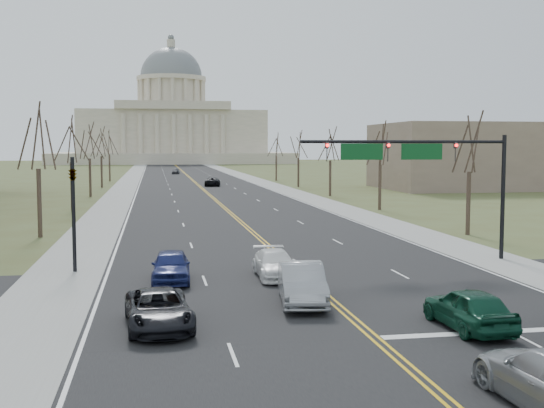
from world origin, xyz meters
name	(u,v)px	position (x,y,z in m)	size (l,w,h in m)	color
ground	(366,331)	(0.00, 0.00, 0.00)	(600.00, 600.00, 0.00)	#4B4E27
road	(192,180)	(0.00, 110.00, 0.01)	(20.00, 380.00, 0.01)	black
cross_road	(324,294)	(0.00, 6.00, 0.01)	(120.00, 14.00, 0.01)	black
sidewalk_left	(129,180)	(-12.00, 110.00, 0.01)	(4.00, 380.00, 0.03)	gray
sidewalk_right	(253,179)	(12.00, 110.00, 0.01)	(4.00, 380.00, 0.03)	gray
center_line	(192,180)	(0.00, 110.00, 0.01)	(0.42, 380.00, 0.01)	gold
edge_line_left	(141,180)	(-9.80, 110.00, 0.01)	(0.15, 380.00, 0.01)	silver
edge_line_right	(242,179)	(9.80, 110.00, 0.01)	(0.15, 380.00, 0.01)	silver
stop_bar	(510,331)	(5.00, -1.00, 0.01)	(9.50, 0.50, 0.01)	silver
capitol	(172,127)	(0.00, 249.91, 14.20)	(90.00, 60.00, 50.00)	beige
signal_mast	(421,160)	(7.45, 13.50, 5.76)	(12.12, 0.44, 7.20)	black
signal_left	(73,201)	(-11.50, 13.50, 3.71)	(0.32, 0.36, 6.00)	black
tree_r_0	(470,146)	(15.50, 24.00, 6.55)	(3.74, 3.74, 8.50)	#34241E
tree_l_0	(38,141)	(-15.50, 28.00, 6.94)	(3.96, 3.96, 9.00)	#34241E
tree_r_1	(380,146)	(15.50, 44.00, 6.55)	(3.74, 3.74, 8.50)	#34241E
tree_l_1	(71,142)	(-15.50, 48.00, 6.94)	(3.96, 3.96, 9.00)	#34241E
tree_r_2	(330,146)	(15.50, 64.00, 6.55)	(3.74, 3.74, 8.50)	#34241E
tree_l_2	(89,143)	(-15.50, 68.00, 6.94)	(3.96, 3.96, 9.00)	#34241E
tree_r_3	(298,146)	(15.50, 84.00, 6.55)	(3.74, 3.74, 8.50)	#34241E
tree_l_3	(101,144)	(-15.50, 88.00, 6.94)	(3.96, 3.96, 9.00)	#34241E
tree_r_4	(276,146)	(15.50, 104.00, 6.55)	(3.74, 3.74, 8.50)	#34241E
tree_l_4	(109,144)	(-15.50, 108.00, 6.94)	(3.96, 3.96, 9.00)	#34241E
bldg_right_mass	(464,156)	(40.00, 76.00, 5.00)	(25.00, 20.00, 10.00)	#776354
car_nb_inner_lead	(469,308)	(3.66, -0.50, 0.78)	(1.81, 4.51, 1.54)	#0E3D2A
car_sb_inner_lead	(302,284)	(-1.35, 4.49, 0.85)	(1.77, 5.08, 1.67)	gray
car_sb_outer_lead	(159,309)	(-7.27, 1.59, 0.69)	(2.26, 4.91, 1.36)	black
car_sb_inner_second	(275,264)	(-1.47, 10.21, 0.69)	(1.89, 4.64, 1.35)	white
car_sb_outer_second	(171,266)	(-6.62, 10.05, 0.78)	(1.81, 4.49, 1.53)	navy
car_far_nb	(213,182)	(2.14, 88.98, 0.74)	(2.42, 5.25, 1.46)	black
car_far_sb	(176,171)	(-2.28, 138.52, 0.69)	(1.61, 3.99, 1.36)	#4D4F55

